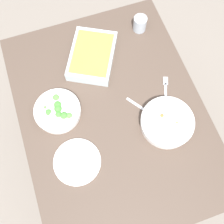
{
  "coord_description": "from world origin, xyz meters",
  "views": [
    {
      "loc": [
        0.44,
        -0.15,
        1.98
      ],
      "look_at": [
        0.0,
        0.0,
        0.74
      ],
      "focal_mm": 42.89,
      "sensor_mm": 36.0,
      "label": 1
    }
  ],
  "objects_px": {
    "stew_bowl": "(167,122)",
    "broccoli_bowl": "(58,111)",
    "baking_dish": "(91,56)",
    "side_plate": "(77,162)",
    "spoon_by_stew": "(146,111)",
    "fork_on_table": "(166,90)",
    "drink_cup": "(140,24)"
  },
  "relations": [
    {
      "from": "stew_bowl",
      "to": "drink_cup",
      "type": "bearing_deg",
      "value": 172.09
    },
    {
      "from": "drink_cup",
      "to": "side_plate",
      "type": "xyz_separation_m",
      "value": [
        0.61,
        -0.54,
        -0.03
      ]
    },
    {
      "from": "baking_dish",
      "to": "spoon_by_stew",
      "type": "distance_m",
      "value": 0.4
    },
    {
      "from": "stew_bowl",
      "to": "side_plate",
      "type": "relative_size",
      "value": 1.16
    },
    {
      "from": "drink_cup",
      "to": "spoon_by_stew",
      "type": "bearing_deg",
      "value": -17.35
    },
    {
      "from": "drink_cup",
      "to": "fork_on_table",
      "type": "xyz_separation_m",
      "value": [
        0.4,
        -0.01,
        -0.04
      ]
    },
    {
      "from": "baking_dish",
      "to": "spoon_by_stew",
      "type": "xyz_separation_m",
      "value": [
        0.37,
        0.16,
        -0.03
      ]
    },
    {
      "from": "baking_dish",
      "to": "side_plate",
      "type": "bearing_deg",
      "value": -24.4
    },
    {
      "from": "broccoli_bowl",
      "to": "side_plate",
      "type": "xyz_separation_m",
      "value": [
        0.26,
        0.02,
        -0.02
      ]
    },
    {
      "from": "baking_dish",
      "to": "broccoli_bowl",
      "type": "bearing_deg",
      "value": -45.7
    },
    {
      "from": "stew_bowl",
      "to": "fork_on_table",
      "type": "xyz_separation_m",
      "value": [
        -0.17,
        0.07,
        -0.03
      ]
    },
    {
      "from": "stew_bowl",
      "to": "broccoli_bowl",
      "type": "relative_size",
      "value": 1.13
    },
    {
      "from": "side_plate",
      "to": "fork_on_table",
      "type": "xyz_separation_m",
      "value": [
        -0.21,
        0.53,
        -0.0
      ]
    },
    {
      "from": "stew_bowl",
      "to": "fork_on_table",
      "type": "distance_m",
      "value": 0.18
    },
    {
      "from": "baking_dish",
      "to": "spoon_by_stew",
      "type": "height_order",
      "value": "baking_dish"
    },
    {
      "from": "broccoli_bowl",
      "to": "drink_cup",
      "type": "distance_m",
      "value": 0.65
    },
    {
      "from": "baking_dish",
      "to": "drink_cup",
      "type": "bearing_deg",
      "value": 108.25
    },
    {
      "from": "stew_bowl",
      "to": "baking_dish",
      "type": "bearing_deg",
      "value": -153.57
    },
    {
      "from": "drink_cup",
      "to": "stew_bowl",
      "type": "bearing_deg",
      "value": -7.91
    },
    {
      "from": "broccoli_bowl",
      "to": "baking_dish",
      "type": "xyz_separation_m",
      "value": [
        -0.24,
        0.25,
        0.0
      ]
    },
    {
      "from": "spoon_by_stew",
      "to": "fork_on_table",
      "type": "height_order",
      "value": "spoon_by_stew"
    },
    {
      "from": "spoon_by_stew",
      "to": "fork_on_table",
      "type": "relative_size",
      "value": 0.9
    },
    {
      "from": "side_plate",
      "to": "baking_dish",
      "type": "bearing_deg",
      "value": 155.6
    },
    {
      "from": "broccoli_bowl",
      "to": "fork_on_table",
      "type": "xyz_separation_m",
      "value": [
        0.06,
        0.55,
        -0.03
      ]
    },
    {
      "from": "spoon_by_stew",
      "to": "fork_on_table",
      "type": "bearing_deg",
      "value": 117.37
    },
    {
      "from": "stew_bowl",
      "to": "fork_on_table",
      "type": "height_order",
      "value": "stew_bowl"
    },
    {
      "from": "stew_bowl",
      "to": "drink_cup",
      "type": "distance_m",
      "value": 0.57
    },
    {
      "from": "baking_dish",
      "to": "drink_cup",
      "type": "height_order",
      "value": "drink_cup"
    },
    {
      "from": "baking_dish",
      "to": "side_plate",
      "type": "height_order",
      "value": "baking_dish"
    },
    {
      "from": "stew_bowl",
      "to": "side_plate",
      "type": "bearing_deg",
      "value": -85.46
    },
    {
      "from": "spoon_by_stew",
      "to": "fork_on_table",
      "type": "xyz_separation_m",
      "value": [
        -0.07,
        0.14,
        -0.0
      ]
    },
    {
      "from": "stew_bowl",
      "to": "baking_dish",
      "type": "relative_size",
      "value": 0.69
    }
  ]
}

